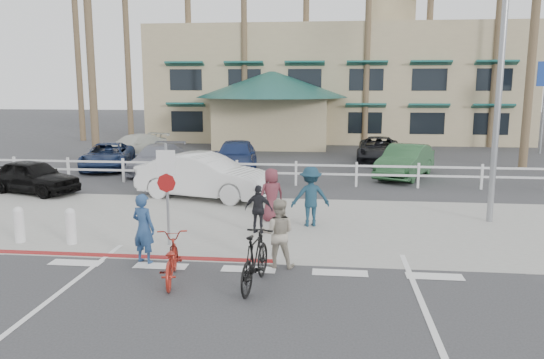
# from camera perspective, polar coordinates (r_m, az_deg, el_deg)

# --- Properties ---
(ground) EXTENTS (140.00, 140.00, 0.00)m
(ground) POSITION_cam_1_polar(r_m,az_deg,el_deg) (11.32, -2.99, -10.73)
(ground) COLOR #333335
(bike_path) EXTENTS (12.00, 16.00, 0.01)m
(bike_path) POSITION_cam_1_polar(r_m,az_deg,el_deg) (9.51, -4.98, -14.98)
(bike_path) COLOR #333335
(bike_path) RESTS_ON ground
(sidewalk_plaza) EXTENTS (22.00, 7.00, 0.01)m
(sidewalk_plaza) POSITION_cam_1_polar(r_m,az_deg,el_deg) (15.56, -0.33, -4.80)
(sidewalk_plaza) COLOR gray
(sidewalk_plaza) RESTS_ON ground
(cross_street) EXTENTS (40.00, 5.00, 0.01)m
(cross_street) POSITION_cam_1_polar(r_m,az_deg,el_deg) (19.43, 1.03, -1.75)
(cross_street) COLOR #333335
(cross_street) RESTS_ON ground
(parking_lot) EXTENTS (50.00, 16.00, 0.01)m
(parking_lot) POSITION_cam_1_polar(r_m,az_deg,el_deg) (28.77, 2.76, 2.18)
(parking_lot) COLOR #333335
(parking_lot) RESTS_ON ground
(curb_red) EXTENTS (7.00, 0.25, 0.02)m
(curb_red) POSITION_cam_1_polar(r_m,az_deg,el_deg) (13.19, -15.23, -7.96)
(curb_red) COLOR maroon
(curb_red) RESTS_ON ground
(rail_fence) EXTENTS (29.40, 0.16, 1.00)m
(rail_fence) POSITION_cam_1_polar(r_m,az_deg,el_deg) (21.26, 2.87, 0.65)
(rail_fence) COLOR silver
(rail_fence) RESTS_ON ground
(building) EXTENTS (28.00, 16.00, 11.30)m
(building) POSITION_cam_1_polar(r_m,az_deg,el_deg) (41.46, 6.80, 12.42)
(building) COLOR tan
(building) RESTS_ON ground
(sign_post) EXTENTS (0.50, 0.10, 2.90)m
(sign_post) POSITION_cam_1_polar(r_m,az_deg,el_deg) (13.51, -11.21, -1.04)
(sign_post) COLOR gray
(sign_post) RESTS_ON ground
(bollard_0) EXTENTS (0.26, 0.26, 0.95)m
(bollard_0) POSITION_cam_1_polar(r_m,az_deg,el_deg) (14.49, -20.82, -4.72)
(bollard_0) COLOR silver
(bollard_0) RESTS_ON ground
(bollard_1) EXTENTS (0.26, 0.26, 0.95)m
(bollard_1) POSITION_cam_1_polar(r_m,az_deg,el_deg) (15.17, -25.55, -4.40)
(bollard_1) COLOR silver
(bollard_1) RESTS_ON ground
(streetlight_0) EXTENTS (0.60, 2.00, 9.00)m
(streetlight_0) POSITION_cam_1_polar(r_m,az_deg,el_deg) (16.63, 23.39, 10.99)
(streetlight_0) COLOR gray
(streetlight_0) RESTS_ON ground
(streetlight_1) EXTENTS (0.60, 2.00, 9.50)m
(streetlight_1) POSITION_cam_1_polar(r_m,az_deg,el_deg) (35.93, 23.29, 10.57)
(streetlight_1) COLOR gray
(streetlight_1) RESTS_ON ground
(info_sign) EXTENTS (1.20, 0.16, 5.60)m
(info_sign) POSITION_cam_1_polar(r_m,az_deg,el_deg) (34.70, 27.20, 7.09)
(info_sign) COLOR navy
(info_sign) RESTS_ON ground
(palm_0) EXTENTS (4.00, 4.00, 15.00)m
(palm_0) POSITION_cam_1_polar(r_m,az_deg,el_deg) (40.66, -20.29, 14.53)
(palm_0) COLOR #1E4F26
(palm_0) RESTS_ON ground
(palm_1) EXTENTS (4.00, 4.00, 13.00)m
(palm_1) POSITION_cam_1_polar(r_m,az_deg,el_deg) (38.07, -15.32, 13.61)
(palm_1) COLOR #1E4F26
(palm_1) RESTS_ON ground
(palm_2) EXTENTS (4.00, 4.00, 16.00)m
(palm_2) POSITION_cam_1_polar(r_m,az_deg,el_deg) (37.91, -9.00, 16.14)
(palm_2) COLOR #1E4F26
(palm_2) RESTS_ON ground
(palm_3) EXTENTS (4.00, 4.00, 14.00)m
(palm_3) POSITION_cam_1_polar(r_m,az_deg,el_deg) (36.01, -3.01, 14.96)
(palm_3) COLOR #1E4F26
(palm_3) RESTS_ON ground
(palm_4) EXTENTS (4.00, 4.00, 15.00)m
(palm_4) POSITION_cam_1_polar(r_m,az_deg,el_deg) (36.63, 3.67, 15.66)
(palm_4) COLOR #1E4F26
(palm_4) RESTS_ON ground
(palm_5) EXTENTS (4.00, 4.00, 13.00)m
(palm_5) POSITION_cam_1_polar(r_m,az_deg,el_deg) (35.58, 10.22, 14.07)
(palm_5) COLOR #1E4F26
(palm_5) RESTS_ON ground
(palm_6) EXTENTS (4.00, 4.00, 17.00)m
(palm_6) POSITION_cam_1_polar(r_m,az_deg,el_deg) (37.23, 16.64, 16.73)
(palm_6) COLOR #1E4F26
(palm_6) RESTS_ON ground
(palm_7) EXTENTS (4.00, 4.00, 14.00)m
(palm_7) POSITION_cam_1_polar(r_m,az_deg,el_deg) (37.00, 23.09, 14.05)
(palm_7) COLOR #1E4F26
(palm_7) RESTS_ON ground
(palm_10) EXTENTS (4.00, 4.00, 12.00)m
(palm_10) POSITION_cam_1_polar(r_m,az_deg,el_deg) (28.07, -19.01, 13.71)
(palm_10) COLOR #1E4F26
(palm_10) RESTS_ON ground
(palm_11) EXTENTS (4.00, 4.00, 14.00)m
(palm_11) POSITION_cam_1_polar(r_m,az_deg,el_deg) (28.16, 26.45, 15.25)
(palm_11) COLOR #1E4F26
(palm_11) RESTS_ON ground
(bike_red) EXTENTS (0.99, 1.91, 0.96)m
(bike_red) POSITION_cam_1_polar(r_m,az_deg,el_deg) (11.28, -10.84, -8.40)
(bike_red) COLOR maroon
(bike_red) RESTS_ON ground
(rider_red) EXTENTS (0.69, 0.57, 1.62)m
(rider_red) POSITION_cam_1_polar(r_m,az_deg,el_deg) (12.44, -13.65, -5.14)
(rider_red) COLOR navy
(rider_red) RESTS_ON ground
(bike_black) EXTENTS (0.79, 1.99, 1.16)m
(bike_black) POSITION_cam_1_polar(r_m,az_deg,el_deg) (10.75, -1.85, -8.58)
(bike_black) COLOR black
(bike_black) RESTS_ON ground
(rider_black) EXTENTS (0.76, 0.60, 1.56)m
(rider_black) POSITION_cam_1_polar(r_m,az_deg,el_deg) (11.83, 0.67, -5.80)
(rider_black) COLOR #A19786
(rider_black) RESTS_ON ground
(pedestrian_a) EXTENTS (1.23, 0.87, 1.73)m
(pedestrian_a) POSITION_cam_1_polar(r_m,az_deg,el_deg) (15.23, 4.16, -1.84)
(pedestrian_a) COLOR #163345
(pedestrian_a) RESTS_ON ground
(pedestrian_child) EXTENTS (0.83, 0.45, 1.34)m
(pedestrian_child) POSITION_cam_1_polar(r_m,az_deg,el_deg) (14.49, -1.43, -3.23)
(pedestrian_child) COLOR black
(pedestrian_child) RESTS_ON ground
(pedestrian_b) EXTENTS (0.92, 0.82, 1.59)m
(pedestrian_b) POSITION_cam_1_polar(r_m,az_deg,el_deg) (15.79, -0.06, -1.64)
(pedestrian_b) COLOR brown
(pedestrian_b) RESTS_ON ground
(car_white_sedan) EXTENTS (5.14, 2.90, 1.60)m
(car_white_sedan) POSITION_cam_1_polar(r_m,az_deg,el_deg) (19.06, -7.30, 0.37)
(car_white_sedan) COLOR silver
(car_white_sedan) RESTS_ON ground
(car_red_compact) EXTENTS (3.99, 2.58, 1.26)m
(car_red_compact) POSITION_cam_1_polar(r_m,az_deg,el_deg) (21.74, -24.29, 0.30)
(car_red_compact) COLOR black
(car_red_compact) RESTS_ON ground
(lot_car_0) EXTENTS (2.96, 4.80, 1.24)m
(lot_car_0) POSITION_cam_1_polar(r_m,az_deg,el_deg) (26.63, -17.26, 2.41)
(lot_car_0) COLOR #17274C
(lot_car_0) RESTS_ON ground
(lot_car_1) EXTENTS (1.80, 4.40, 1.28)m
(lot_car_1) POSITION_cam_1_polar(r_m,az_deg,el_deg) (24.97, -12.22, 2.19)
(lot_car_1) COLOR gray
(lot_car_1) RESTS_ON ground
(lot_car_2) EXTENTS (2.20, 4.63, 1.53)m
(lot_car_2) POSITION_cam_1_polar(r_m,az_deg,el_deg) (24.50, -3.92, 2.54)
(lot_car_2) COLOR navy
(lot_car_2) RESTS_ON ground
(lot_car_3) EXTENTS (3.13, 4.59, 1.43)m
(lot_car_3) POSITION_cam_1_polar(r_m,az_deg,el_deg) (23.84, 14.13, 1.92)
(lot_car_3) COLOR #295631
(lot_car_3) RESTS_ON ground
(lot_car_4) EXTENTS (3.42, 4.67, 1.26)m
(lot_car_4) POSITION_cam_1_polar(r_m,az_deg,el_deg) (30.48, -14.64, 3.50)
(lot_car_4) COLOR silver
(lot_car_4) RESTS_ON ground
(lot_car_5) EXTENTS (2.55, 4.82, 1.29)m
(lot_car_5) POSITION_cam_1_polar(r_m,az_deg,el_deg) (28.37, 11.40, 3.18)
(lot_car_5) COLOR black
(lot_car_5) RESTS_ON ground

